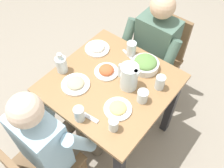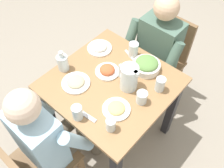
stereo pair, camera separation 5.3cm
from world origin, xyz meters
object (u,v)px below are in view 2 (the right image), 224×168
plate_beans (76,82)px  oil_carafe (63,63)px  chair_far (32,165)px  water_glass_center (160,84)px  water_pitcher (129,77)px  salad_bowl (147,65)px  plate_yoghurt (99,47)px  water_glass_far_left (77,112)px  dining_table (111,94)px  plate_fries (116,109)px  chair_near (162,56)px  water_glass_near_right (142,97)px  water_glass_near_left (133,50)px  diner_far (52,134)px  plate_rice_curry (107,70)px  diner_near (151,56)px  water_glass_far_right (111,125)px

plate_beans → oil_carafe: 0.18m
chair_far → water_glass_center: (-0.36, -0.88, 0.33)m
water_pitcher → salad_bowl: 0.22m
salad_bowl → plate_beans: bearing=56.9°
plate_yoghurt → water_glass_far_left: size_ratio=1.82×
chair_far → dining_table: bearing=-95.8°
plate_fries → oil_carafe: oil_carafe is taller
plate_fries → water_glass_center: size_ratio=1.72×
chair_near → plate_fries: (-0.18, 0.86, 0.29)m
plate_yoghurt → water_glass_near_right: bearing=161.8°
plate_beans → plate_fries: plate_beans is taller
water_glass_near_left → water_glass_center: bearing=157.9°
water_glass_near_left → plate_beans: bearing=75.7°
water_pitcher → plate_beans: size_ratio=0.96×
diner_far → plate_rice_curry: diner_far is taller
chair_far → plate_yoghurt: 0.97m
chair_far → plate_fries: chair_far is taller
diner_near → water_glass_far_right: 0.83m
water_pitcher → plate_beans: (0.29, 0.22, -0.08)m
plate_beans → water_glass_near_right: 0.47m
diner_near → water_glass_center: size_ratio=10.91×
diner_far → water_glass_center: diner_far is taller
plate_rice_curry → water_glass_far_left: bearing=105.9°
chair_far → water_glass_far_left: 0.50m
diner_near → water_glass_near_left: bearing=76.7°
plate_beans → plate_rice_curry: size_ratio=1.14×
chair_far → plate_beans: (0.10, -0.54, 0.29)m
water_glass_far_right → dining_table: bearing=-48.9°
water_glass_near_left → oil_carafe: bearing=56.5°
plate_beans → plate_yoghurt: (0.12, -0.36, 0.00)m
diner_far → salad_bowl: (-0.18, -0.76, 0.18)m
water_glass_center → plate_yoghurt: bearing=-1.8°
water_glass_center → water_glass_far_right: size_ratio=1.18×
water_glass_near_left → oil_carafe: size_ratio=0.70×
water_glass_far_left → diner_far: bearing=56.7°
dining_table → diner_far: bearing=81.8°
plate_rice_curry → water_glass_far_left: 0.41m
plate_fries → water_pitcher: bearing=-72.4°
water_glass_far_right → oil_carafe: 0.60m
water_pitcher → water_glass_near_left: bearing=-57.5°
dining_table → plate_fries: plate_fries is taller
salad_bowl → water_glass_far_left: bearing=82.8°
diner_far → oil_carafe: 0.50m
water_glass_near_left → plate_fries: bearing=116.5°
chair_far → plate_fries: bearing=-113.9°
diner_far → water_glass_far_right: size_ratio=12.90×
diner_near → water_glass_far_left: 0.87m
water_glass_center → oil_carafe: bearing=25.8°
dining_table → water_glass_far_right: bearing=131.1°
plate_yoghurt → chair_near: bearing=-118.6°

